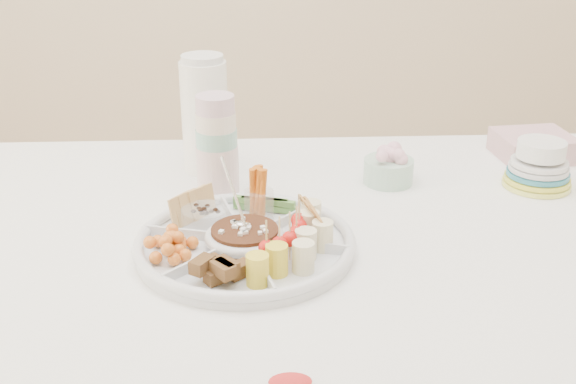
{
  "coord_description": "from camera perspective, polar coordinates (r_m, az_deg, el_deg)",
  "views": [
    {
      "loc": [
        -0.08,
        -1.2,
        1.37
      ],
      "look_at": [
        -0.02,
        0.02,
        0.83
      ],
      "focal_mm": 45.0,
      "sensor_mm": 36.0,
      "label": 1
    }
  ],
  "objects": [
    {
      "name": "carrot_cucumber",
      "position": [
        1.36,
        -2.0,
        0.2
      ],
      "size": [
        0.13,
        0.13,
        0.1
      ],
      "primitive_type": null,
      "rotation": [
        0.0,
        0.0,
        -0.26
      ],
      "color": "orange",
      "rests_on": "party_tray"
    },
    {
      "name": "thermos",
      "position": [
        1.59,
        -6.6,
        6.24
      ],
      "size": [
        0.11,
        0.11,
        0.26
      ],
      "primitive_type": "cylinder",
      "rotation": [
        0.0,
        0.0,
        0.05
      ],
      "color": "white",
      "rests_on": "dining_table"
    },
    {
      "name": "cherries",
      "position": [
        1.23,
        -9.3,
        -4.1
      ],
      "size": [
        0.12,
        0.12,
        0.04
      ],
      "primitive_type": null,
      "rotation": [
        0.0,
        0.0,
        -0.26
      ],
      "color": "orange",
      "rests_on": "party_tray"
    },
    {
      "name": "banana_tomato",
      "position": [
        1.17,
        1.04,
        -4.26
      ],
      "size": [
        0.15,
        0.15,
        0.1
      ],
      "primitive_type": null,
      "rotation": [
        0.0,
        0.0,
        -0.26
      ],
      "color": "#EFE05F",
      "rests_on": "party_tray"
    },
    {
      "name": "pita_raisins",
      "position": [
        1.34,
        -7.35,
        -1.27
      ],
      "size": [
        0.14,
        0.14,
        0.06
      ],
      "primitive_type": null,
      "rotation": [
        0.0,
        0.0,
        -0.26
      ],
      "color": "tan",
      "rests_on": "party_tray"
    },
    {
      "name": "flower_bowl",
      "position": [
        1.55,
        7.97,
        2.1
      ],
      "size": [
        0.12,
        0.12,
        0.08
      ],
      "primitive_type": "cylinder",
      "rotation": [
        0.0,
        0.0,
        -0.15
      ],
      "color": "silver",
      "rests_on": "dining_table"
    },
    {
      "name": "napkin_stack",
      "position": [
        1.78,
        18.82,
        3.49
      ],
      "size": [
        0.18,
        0.16,
        0.06
      ],
      "primitive_type": "cube",
      "rotation": [
        0.0,
        0.0,
        0.1
      ],
      "color": "#D5A1A8",
      "rests_on": "dining_table"
    },
    {
      "name": "tortillas",
      "position": [
        1.29,
        2.17,
        -2.18
      ],
      "size": [
        0.12,
        0.12,
        0.06
      ],
      "primitive_type": null,
      "rotation": [
        0.0,
        0.0,
        -0.26
      ],
      "color": "#B99045",
      "rests_on": "party_tray"
    },
    {
      "name": "granola_chunks",
      "position": [
        1.15,
        -5.18,
        -6.19
      ],
      "size": [
        0.13,
        0.13,
        0.05
      ],
      "primitive_type": null,
      "rotation": [
        0.0,
        0.0,
        -0.26
      ],
      "color": "brown",
      "rests_on": "party_tray"
    },
    {
      "name": "cup_stack",
      "position": [
        1.46,
        -5.67,
        4.21
      ],
      "size": [
        0.1,
        0.1,
        0.24
      ],
      "primitive_type": "cylinder",
      "rotation": [
        0.0,
        0.0,
        0.16
      ],
      "color": "beige",
      "rests_on": "dining_table"
    },
    {
      "name": "bean_dip",
      "position": [
        1.26,
        -3.43,
        -3.54
      ],
      "size": [
        0.14,
        0.14,
        0.04
      ],
      "primitive_type": "cylinder",
      "rotation": [
        0.0,
        0.0,
        -0.26
      ],
      "color": "#4C271B",
      "rests_on": "party_tray"
    },
    {
      "name": "party_tray",
      "position": [
        1.26,
        -3.42,
        -3.85
      ],
      "size": [
        0.47,
        0.47,
        0.04
      ],
      "primitive_type": "cylinder",
      "rotation": [
        0.0,
        0.0,
        -0.26
      ],
      "color": "silver",
      "rests_on": "dining_table"
    },
    {
      "name": "plate_stack",
      "position": [
        1.6,
        19.2,
        1.93
      ],
      "size": [
        0.17,
        0.17,
        0.09
      ],
      "primitive_type": "cylinder",
      "rotation": [
        0.0,
        0.0,
        -0.22
      ],
      "color": "#E1B34E",
      "rests_on": "dining_table"
    }
  ]
}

